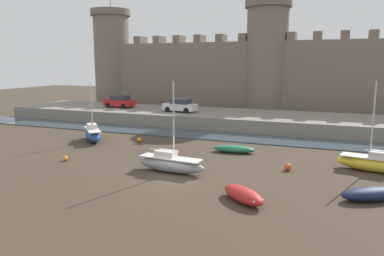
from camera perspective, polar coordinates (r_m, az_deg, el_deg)
name	(u,v)px	position (r m, az deg, el deg)	size (l,w,h in m)	color
ground_plane	(173,178)	(24.62, -2.94, -7.67)	(160.00, 160.00, 0.00)	#423528
water_channel	(232,137)	(37.90, 6.17, -1.38)	(80.00, 4.50, 0.10)	#3D4C56
quay_road	(249,120)	(44.72, 8.66, 1.19)	(62.69, 10.00, 1.49)	gray
castle	(266,68)	(54.16, 11.27, 8.95)	(57.04, 6.36, 18.87)	#7A6B5B
sailboat_near_channel_right	(93,134)	(37.12, -14.90, -0.90)	(4.12, 4.20, 5.58)	#234793
rowboat_foreground_centre	(243,194)	(20.72, 7.80, -10.00)	(3.17, 2.93, 0.78)	red
rowboat_midflat_centre	(371,194)	(22.91, 25.62, -8.99)	(3.66, 2.97, 0.75)	#141E3D
sailboat_foreground_left	(170,163)	(25.83, -3.31, -5.40)	(5.17, 1.67, 6.24)	gray
rowboat_foreground_right	(234,149)	(31.59, 6.42, -3.15)	(3.62, 1.62, 0.62)	#1E6B47
sailboat_near_channel_left	(374,163)	(28.80, 25.97, -4.82)	(5.03, 2.37, 6.23)	yellow
mooring_buoy_near_channel	(65,158)	(30.35, -18.74, -4.41)	(0.40, 0.40, 0.40)	orange
mooring_buoy_near_shore	(139,140)	(35.77, -8.11, -1.84)	(0.41, 0.41, 0.41)	orange
mooring_buoy_mid_mud	(288,167)	(27.08, 14.41, -5.79)	(0.50, 0.50, 0.50)	#E04C1E
car_quay_east	(180,106)	(45.91, -1.82, 3.45)	(4.20, 2.08, 1.62)	silver
car_quay_centre_west	(119,102)	(51.51, -11.01, 3.97)	(4.20, 2.08, 1.62)	red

